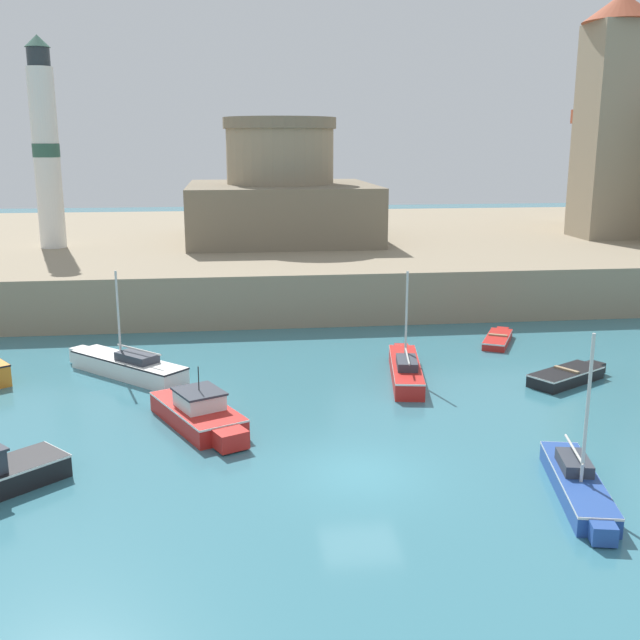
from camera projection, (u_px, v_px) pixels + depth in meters
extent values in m
plane|color=teal|center=(361.00, 474.00, 23.50)|extent=(200.00, 200.00, 0.00)
cube|color=gray|center=(278.00, 251.00, 60.76)|extent=(120.00, 40.00, 2.99)
cube|color=red|center=(197.00, 415.00, 27.58)|extent=(3.74, 5.05, 0.74)
cube|color=red|center=(231.00, 439.00, 25.31)|extent=(1.31, 1.22, 0.62)
cube|color=white|center=(197.00, 406.00, 27.50)|extent=(3.78, 5.10, 0.07)
cube|color=silver|center=(199.00, 400.00, 27.23)|extent=(1.99, 2.10, 0.57)
cube|color=#2D333D|center=(199.00, 391.00, 27.16)|extent=(2.14, 2.26, 0.08)
cylinder|color=black|center=(199.00, 378.00, 27.04)|extent=(0.04, 0.04, 0.90)
cube|color=#284C9E|center=(577.00, 485.00, 22.07)|extent=(2.23, 5.22, 0.61)
cube|color=#284C9E|center=(603.00, 533.00, 19.35)|extent=(0.75, 0.66, 0.52)
cube|color=white|center=(578.00, 477.00, 22.01)|extent=(2.26, 5.27, 0.07)
cylinder|color=silver|center=(587.00, 409.00, 21.11)|extent=(0.10, 0.10, 4.43)
cylinder|color=silver|center=(574.00, 450.00, 22.49)|extent=(0.56, 2.25, 0.08)
cube|color=#333842|center=(574.00, 463.00, 22.45)|extent=(1.13, 1.67, 0.36)
cube|color=red|center=(498.00, 340.00, 38.63)|extent=(2.57, 3.55, 0.40)
cube|color=red|center=(502.00, 331.00, 40.42)|extent=(0.77, 0.72, 0.34)
cube|color=white|center=(498.00, 337.00, 38.59)|extent=(2.59, 3.59, 0.07)
cube|color=#997F5B|center=(498.00, 335.00, 38.57)|extent=(0.93, 0.61, 0.08)
cube|color=black|center=(566.00, 376.00, 32.35)|extent=(3.87, 3.06, 0.55)
cube|color=black|center=(594.00, 367.00, 33.63)|extent=(0.92, 0.97, 0.47)
cube|color=white|center=(566.00, 371.00, 32.30)|extent=(3.91, 3.09, 0.07)
cube|color=#997F5B|center=(566.00, 369.00, 32.28)|extent=(0.77, 1.11, 0.08)
cube|color=red|center=(406.00, 371.00, 32.75)|extent=(2.18, 6.00, 0.75)
cube|color=red|center=(401.00, 351.00, 35.87)|extent=(0.74, 0.65, 0.64)
cube|color=white|center=(406.00, 364.00, 32.67)|extent=(2.20, 6.06, 0.07)
cylinder|color=silver|center=(406.00, 316.00, 32.62)|extent=(0.10, 0.10, 3.99)
cylinder|color=silver|center=(407.00, 356.00, 31.82)|extent=(0.52, 2.62, 0.08)
cube|color=#333842|center=(407.00, 363.00, 32.05)|extent=(1.13, 1.88, 0.36)
cube|color=white|center=(128.00, 367.00, 33.18)|extent=(5.52, 5.36, 0.81)
cube|color=white|center=(81.00, 355.00, 35.19)|extent=(1.00, 1.00, 0.69)
cube|color=black|center=(128.00, 360.00, 33.10)|extent=(5.57, 5.42, 0.07)
cylinder|color=silver|center=(118.00, 314.00, 32.91)|extent=(0.10, 0.10, 3.89)
cylinder|color=silver|center=(139.00, 350.00, 32.50)|extent=(2.10, 2.01, 0.08)
cube|color=#333842|center=(137.00, 357.00, 32.68)|extent=(2.05, 2.02, 0.36)
cube|color=gray|center=(611.00, 133.00, 55.70)|extent=(4.25, 4.25, 15.54)
cone|color=#9E472D|center=(622.00, 7.00, 53.66)|extent=(5.53, 5.53, 2.00)
cube|color=#796C57|center=(281.00, 212.00, 55.94)|extent=(13.52, 13.52, 4.11)
cylinder|color=gray|center=(280.00, 185.00, 55.47)|extent=(7.86, 7.86, 8.06)
cylinder|color=#796C57|center=(280.00, 123.00, 54.44)|extent=(8.25, 8.25, 0.80)
cylinder|color=silver|center=(47.00, 159.00, 50.58)|extent=(1.73, 1.73, 11.97)
cylinder|color=#2D5647|center=(46.00, 150.00, 50.44)|extent=(1.78, 1.78, 0.90)
cylinder|color=#262D33|center=(38.00, 57.00, 49.05)|extent=(1.47, 1.47, 1.20)
cone|color=#2D5647|center=(37.00, 41.00, 48.81)|extent=(1.65, 1.65, 0.80)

